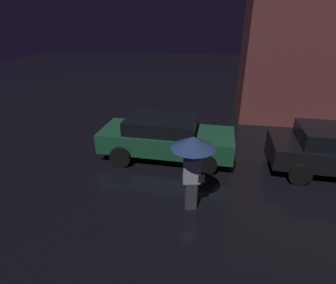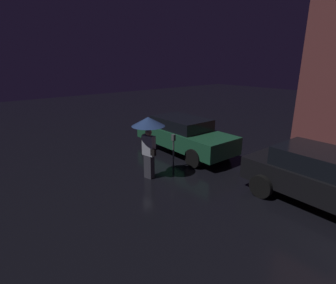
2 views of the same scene
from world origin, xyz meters
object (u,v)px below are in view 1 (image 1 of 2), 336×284
parked_car_green (165,137)px  pedestrian_with_umbrella (193,153)px  parked_car_black (335,150)px  parking_meter (190,160)px

parked_car_green → pedestrian_with_umbrella: bearing=-65.0°
parked_car_black → pedestrian_with_umbrella: (-4.26, -2.53, 0.85)m
parking_meter → parked_car_green: bearing=124.6°
parked_car_green → parking_meter: 1.73m
parked_car_green → parked_car_black: size_ratio=1.16×
pedestrian_with_umbrella → parking_meter: size_ratio=1.65×
parked_car_green → parked_car_black: bearing=0.9°
parked_car_black → pedestrian_with_umbrella: 5.03m
pedestrian_with_umbrella → parking_meter: 1.47m
pedestrian_with_umbrella → parking_meter: (-0.13, 1.18, -0.86)m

